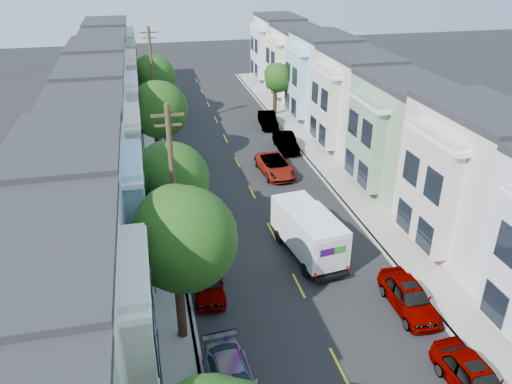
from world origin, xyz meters
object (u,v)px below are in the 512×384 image
Objects in this scene: tree_d at (158,110)px; tree_e at (152,78)px; tree_far_r at (278,78)px; parked_left_c at (209,282)px; parked_left_b at (232,382)px; parked_right_a at (475,380)px; fedex_truck at (308,231)px; utility_pole_near at (174,198)px; tree_b at (182,240)px; tree_c at (170,180)px; parked_left_d at (188,193)px; parked_right_d at (268,120)px; utility_pole_far at (153,80)px; parked_right_b at (409,297)px; parked_right_c at (286,142)px; lead_sedan at (275,166)px.

tree_d reaches higher than tree_e.
parked_left_c is at bearing -111.63° from tree_far_r.
parked_left_b is 0.98× the size of parked_right_a.
parked_left_b is (-6.32, -9.33, -0.96)m from fedex_truck.
utility_pole_near is 4.91m from parked_left_c.
tree_c is (0.00, 8.18, -0.83)m from tree_b.
tree_e is at bearing 88.27° from parked_left_b.
tree_b reaches higher than tree_d.
fedex_truck is at bearing -64.28° from tree_d.
parked_left_c is 10.95m from parked_left_d.
tree_e reaches higher than parked_left_b.
fedex_truck is at bearing -101.31° from tree_far_r.
tree_b is 0.78× the size of utility_pole_near.
tree_c reaches higher than parked_right_d.
utility_pole_far is 2.27× the size of parked_right_d.
parked_right_b reaches higher than parked_right_c.
tree_c is 14.67m from parked_right_b.
tree_d is 18.93m from parked_left_c.
fedex_truck reaches higher than parked_right_b.
lead_sedan is (8.89, -16.92, -3.79)m from tree_e.
tree_d is 0.72× the size of utility_pole_far.
utility_pole_near reaches higher than tree_e.
parked_right_a is at bearing -28.35° from tree_b.
utility_pole_near is 13.06m from parked_right_b.
tree_far_r is at bearing 71.04° from fedex_truck.
tree_b reaches higher than tree_c.
fedex_truck is at bearing -53.28° from parked_left_d.
utility_pole_near is at bearing -109.16° from parked_right_d.
tree_c is at bearing -103.07° from parked_left_d.
parked_left_b is 6.96m from parked_left_c.
parked_left_c is 13.41m from parked_right_a.
utility_pole_far is at bearing 146.66° from parked_right_c.
parked_right_d is at bearing 92.63° from parked_right_c.
utility_pole_near reaches higher than tree_far_r.
tree_e reaches higher than tree_c.
tree_d reaches higher than parked_right_d.
parked_right_b reaches higher than parked_left_b.
utility_pole_far is 27.89m from parked_left_c.
parked_left_b is at bearing -80.59° from utility_pole_near.
parked_left_c is at bearing -89.68° from parked_left_d.
fedex_truck is at bearing -98.94° from lead_sedan.
parked_left_d is at bearing -85.16° from utility_pole_far.
lead_sedan is at bearing 55.31° from utility_pole_near.
parked_left_d is (-6.32, 8.58, -0.95)m from fedex_truck.
tree_e reaches higher than lead_sedan.
parked_right_d is (11.20, 21.05, -3.85)m from tree_c.
utility_pole_near is 26.00m from utility_pole_far.
tree_d is 11.96m from parked_right_c.
parked_right_a is 1.03× the size of parked_right_c.
parked_right_b is at bearing -84.70° from parked_right_d.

